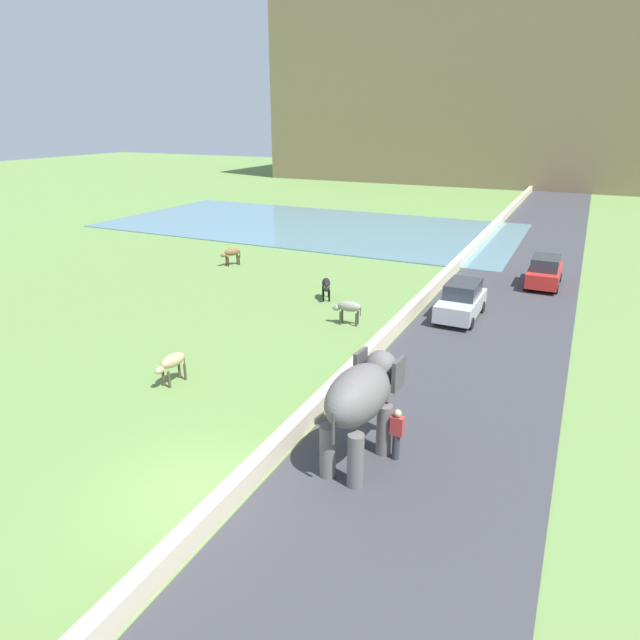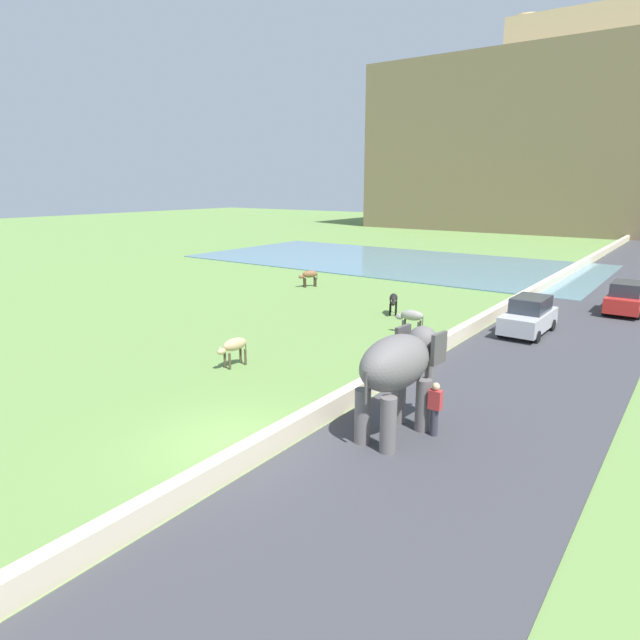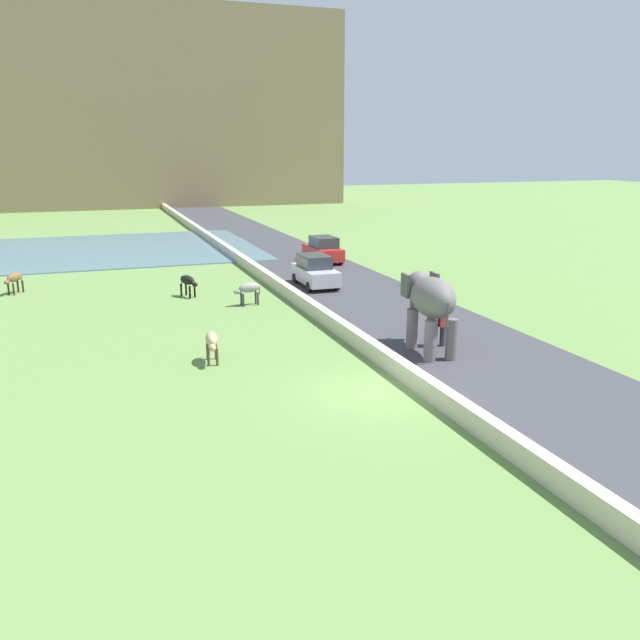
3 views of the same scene
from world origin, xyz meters
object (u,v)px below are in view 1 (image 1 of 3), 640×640
(elephant, at_px, (362,398))
(cow_black, at_px, (326,285))
(cow_tan, at_px, (172,362))
(cow_grey, at_px, (348,308))
(person_beside_elephant, at_px, (397,434))
(car_silver, at_px, (461,301))
(cow_brown, at_px, (232,253))
(car_red, at_px, (545,272))

(elephant, bearing_deg, cow_black, 118.83)
(cow_tan, bearing_deg, cow_grey, 68.06)
(person_beside_elephant, distance_m, car_silver, 12.68)
(cow_grey, bearing_deg, person_beside_elephant, -59.98)
(elephant, relative_size, car_silver, 0.88)
(cow_brown, bearing_deg, car_silver, -13.15)
(car_silver, distance_m, cow_grey, 5.56)
(car_silver, height_order, cow_tan, car_silver)
(person_beside_elephant, bearing_deg, car_red, 83.63)
(cow_black, bearing_deg, cow_tan, -94.38)
(cow_grey, distance_m, cow_black, 3.88)
(car_red, height_order, cow_black, car_red)
(cow_brown, relative_size, cow_black, 0.97)
(cow_black, bearing_deg, elephant, -61.17)
(cow_grey, xyz_separation_m, cow_black, (-2.52, 2.95, 0.00))
(cow_brown, bearing_deg, elephant, -46.81)
(car_red, xyz_separation_m, car_silver, (-3.15, -7.40, 0.00))
(car_silver, distance_m, cow_black, 7.11)
(person_beside_elephant, relative_size, cow_brown, 1.21)
(car_silver, relative_size, cow_brown, 2.98)
(cow_tan, bearing_deg, car_silver, 55.37)
(cow_brown, height_order, cow_black, same)
(car_red, distance_m, car_silver, 8.04)
(car_red, relative_size, car_silver, 1.00)
(cow_grey, bearing_deg, cow_tan, -111.94)
(car_red, bearing_deg, cow_brown, -168.90)
(cow_grey, height_order, cow_black, same)
(cow_black, bearing_deg, person_beside_elephant, -57.23)
(car_silver, bearing_deg, car_red, 66.94)
(cow_grey, distance_m, cow_tan, 9.08)
(elephant, xyz_separation_m, cow_grey, (-4.61, 10.01, -1.20))
(elephant, relative_size, car_red, 0.88)
(elephant, distance_m, cow_brown, 23.11)
(car_silver, relative_size, cow_tan, 2.84)
(car_silver, height_order, cow_grey, car_silver)
(person_beside_elephant, relative_size, cow_tan, 1.15)
(cow_grey, bearing_deg, cow_black, 130.57)
(elephant, relative_size, person_beside_elephant, 2.17)
(cow_grey, height_order, cow_tan, same)
(elephant, relative_size, cow_black, 2.54)
(elephant, bearing_deg, car_silver, 90.09)
(car_silver, bearing_deg, cow_grey, -145.69)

